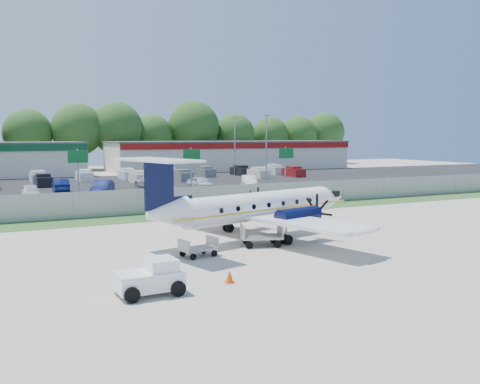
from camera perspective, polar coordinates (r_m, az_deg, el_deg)
name	(u,v)px	position (r m, az deg, el deg)	size (l,w,h in m)	color
ground	(285,240)	(32.16, 4.79, -5.08)	(170.00, 170.00, 0.00)	#BBAF9E
grass_verge	(207,213)	(42.73, -3.59, -2.30)	(170.00, 4.00, 0.02)	#2D561E
access_road	(177,204)	(49.19, -6.76, -1.23)	(170.00, 8.00, 0.02)	black
parking_lot	(120,185)	(69.22, -12.64, 0.75)	(170.00, 32.00, 0.02)	black
perimeter_fence	(197,199)	(44.43, -4.60, -0.70)	(120.00, 0.06, 1.99)	gray
building_east	(231,155)	(98.60, -0.97, 3.94)	(44.40, 12.40, 5.24)	silver
sign_left	(78,164)	(50.64, -16.89, 2.85)	(1.80, 0.26, 5.00)	gray
sign_mid	(191,162)	(53.58, -5.20, 3.24)	(1.80, 0.26, 5.00)	gray
sign_right	(286,160)	(58.47, 4.92, 3.47)	(1.80, 0.26, 5.00)	gray
light_pole_ne	(266,143)	(74.48, 2.82, 5.27)	(0.90, 0.35, 9.09)	gray
light_pole_se	(235,142)	(83.34, -0.56, 5.36)	(0.90, 0.35, 9.09)	gray
tree_line	(75,170)	(102.48, -17.21, 2.28)	(112.00, 6.00, 14.00)	#254E17
aircraft	(257,206)	(32.35, 1.79, -1.53)	(16.38, 16.02, 5.00)	white
pushback_tug	(152,277)	(21.47, -9.40, -8.97)	(2.56, 1.85, 1.37)	white
baggage_cart_near	(262,236)	(30.18, 2.32, -4.73)	(2.59, 2.01, 1.20)	gray
baggage_cart_far	(198,248)	(27.63, -4.46, -5.97)	(2.02, 1.44, 0.97)	gray
cone_nose	(338,229)	(34.52, 10.44, -3.95)	(0.40, 0.40, 0.57)	#E95207
cone_port_wing	(229,277)	(22.80, -1.13, -9.02)	(0.39, 0.39, 0.55)	#E95207
cone_starboard_wing	(244,210)	(43.34, 0.46, -1.89)	(0.32, 0.32, 0.46)	#E95207
road_car_mid	(199,201)	(51.10, -4.39, -0.95)	(1.92, 4.78, 1.63)	#595B5E
road_car_east	(394,193)	(60.25, 16.07, -0.11)	(2.26, 5.55, 1.61)	#595B5E
parked_car_a	(31,199)	(56.02, -21.43, -0.74)	(1.76, 4.37, 1.49)	silver
parked_car_b	(103,195)	(57.77, -14.40, -0.32)	(1.66, 4.75, 1.57)	navy
parked_car_c	(159,193)	(58.65, -8.68, -0.11)	(2.11, 5.19, 1.51)	navy
parked_car_d	(201,190)	(61.57, -4.22, 0.23)	(1.80, 4.48, 1.53)	silver
parked_car_e	(249,188)	(63.56, 0.98, 0.43)	(1.60, 4.58, 1.51)	silver
parked_car_f	(61,192)	(62.10, -18.57, -0.01)	(1.58, 4.52, 1.49)	navy
parked_car_g	(151,188)	(64.60, -9.45, 0.44)	(2.16, 5.31, 1.54)	silver
far_parking_rows	(111,182)	(74.07, -13.57, 1.06)	(56.00, 10.00, 1.60)	gray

